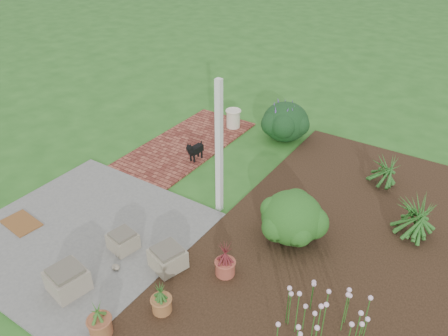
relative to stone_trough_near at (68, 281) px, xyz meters
The scene contains 19 objects.
ground 2.76m from the stone_trough_near, 81.22° to the left, with size 80.00×80.00×0.00m, color #265C1D.
concrete_patio 1.29m from the stone_trough_near, 130.71° to the left, with size 3.50×3.50×0.04m, color #626260.
brick_path 4.65m from the stone_trough_near, 106.00° to the left, with size 1.60×3.50×0.04m, color maroon.
garden_bed 4.35m from the stone_trough_near, 47.76° to the left, with size 4.00×7.00×0.03m, color black.
veranda_post 3.09m from the stone_trough_near, 75.67° to the left, with size 0.10×0.10×2.50m, color white.
stone_trough_near is the anchor object (origin of this frame).
stone_trough_mid 1.45m from the stone_trough_near, 51.81° to the left, with size 0.46×0.46×0.31m, color gray.
stone_trough_far 1.07m from the stone_trough_near, 88.14° to the left, with size 0.40×0.40×0.27m, color gray.
coir_doormat 1.98m from the stone_trough_near, 164.31° to the left, with size 0.69×0.44×0.02m, color brown.
black_dog 4.00m from the stone_trough_near, 99.71° to the left, with size 0.18×0.50×0.43m.
cream_ceramic_urn 5.81m from the stone_trough_near, 98.38° to the left, with size 0.33×0.33×0.44m, color beige.
evergreen_shrub 3.55m from the stone_trough_near, 52.56° to the left, with size 1.01×1.01×0.86m, color #0D3E14.
agapanthus_clump_back 5.50m from the stone_trough_near, 46.13° to the left, with size 0.96×0.96×0.86m, color #123912, non-canonical shape.
agapanthus_clump_front 6.03m from the stone_trough_near, 60.49° to the left, with size 0.82×0.82×0.73m, color #0B370D, non-canonical shape.
pink_flower_patch 3.55m from the stone_trough_near, 19.25° to the left, with size 1.13×1.13×0.72m, color #113D0F, non-canonical shape.
terracotta_pot_bronze 2.27m from the stone_trough_near, 41.45° to the left, with size 0.29×0.29×0.24m, color #A04736.
terracotta_pot_small_left 1.44m from the stone_trough_near, 18.21° to the left, with size 0.27×0.27×0.22m, color #985E33.
terracotta_pot_small_right 0.98m from the stone_trough_near, 15.74° to the right, with size 0.30×0.30×0.25m, color brown.
purple_flowering_bush 6.00m from the stone_trough_near, 85.77° to the left, with size 1.07×1.07×0.91m, color black.
Camera 1 is at (3.89, -5.19, 4.85)m, focal length 35.00 mm.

